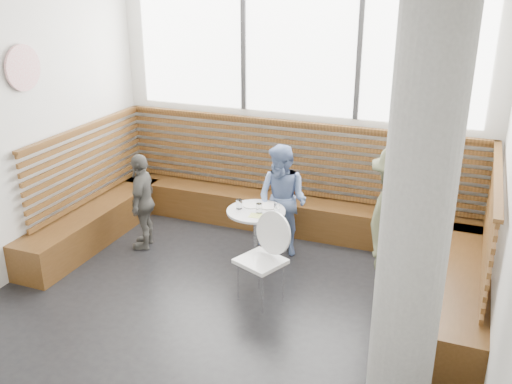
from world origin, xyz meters
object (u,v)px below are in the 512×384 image
at_px(adult_man, 396,222).
at_px(child_back, 282,201).
at_px(cafe_table, 256,226).
at_px(cafe_chair, 263,250).
at_px(child_left, 143,201).
at_px(concrete_column, 416,225).

xyz_separation_m(adult_man, child_back, (-1.41, 0.47, -0.15)).
xyz_separation_m(cafe_table, child_back, (0.18, 0.41, 0.18)).
height_order(cafe_table, child_back, child_back).
relative_size(cafe_chair, child_back, 0.70).
distance_m(adult_man, child_back, 1.49).
relative_size(cafe_table, adult_man, 0.42).
bearing_deg(cafe_table, child_left, -177.78).
bearing_deg(concrete_column, cafe_table, 137.21).
bearing_deg(child_back, concrete_column, -37.99).
xyz_separation_m(child_back, child_left, (-1.67, -0.47, -0.07)).
bearing_deg(cafe_table, child_back, 66.41).
distance_m(concrete_column, cafe_chair, 2.19).
bearing_deg(child_left, child_back, 89.42).
xyz_separation_m(cafe_chair, adult_man, (1.25, 0.60, 0.27)).
relative_size(cafe_chair, adult_man, 0.58).
distance_m(cafe_chair, adult_man, 1.41).
xyz_separation_m(concrete_column, cafe_chair, (-1.58, 1.12, -1.03)).
height_order(cafe_chair, child_back, child_back).
bearing_deg(child_left, adult_man, 73.76).
xyz_separation_m(concrete_column, child_left, (-3.41, 1.72, -0.99)).
xyz_separation_m(cafe_table, child_left, (-1.49, -0.06, 0.11)).
distance_m(concrete_column, adult_man, 1.91).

